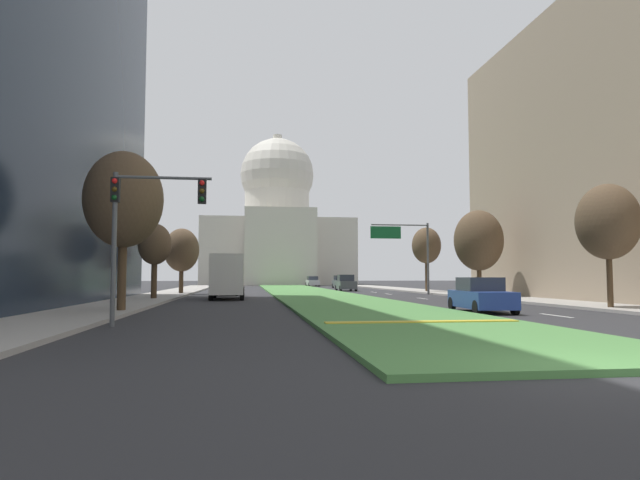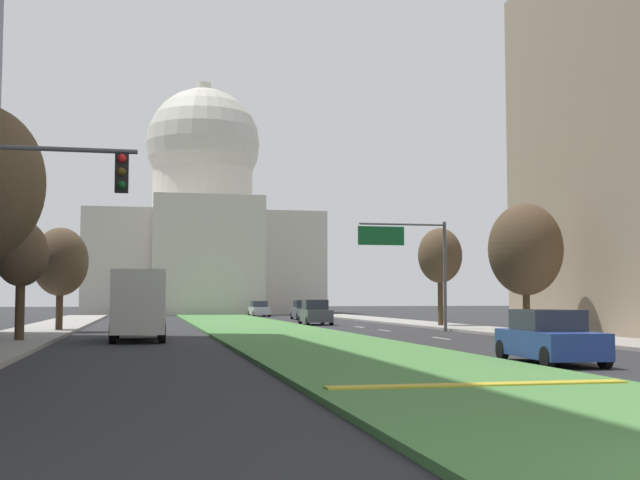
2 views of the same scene
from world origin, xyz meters
TOP-DOWN VIEW (x-y plane):
  - ground_plane at (0.00, 48.51)m, footprint 260.00×260.00m
  - grass_median at (0.00, 43.66)m, footprint 7.36×87.32m
  - median_curb_nose at (0.00, 9.26)m, footprint 6.62×0.50m
  - lane_dashes_right at (7.24, 30.82)m, footprint 0.16×35.77m
  - sidewalk_left at (-12.80, 38.81)m, footprint 4.00×87.32m
  - sidewalk_right at (12.80, 38.81)m, footprint 4.00×87.32m
  - capitol_building at (0.00, 96.34)m, footprint 28.40×22.25m
  - traffic_light_near_left at (-9.46, 10.50)m, footprint 3.34×0.35m
  - overhead_guide_sign at (8.49, 39.01)m, footprint 5.45×0.20m
  - street_tree_left_near at (-11.48, 17.18)m, footprint 3.54×3.54m
  - street_tree_right_near at (11.99, 16.30)m, footprint 3.04×3.04m
  - street_tree_left_mid at (-12.23, 30.49)m, footprint 2.30×2.30m
  - street_tree_right_mid at (11.82, 31.11)m, footprint 3.73×3.73m
  - street_tree_left_far at (-11.75, 42.24)m, footprint 3.16×3.16m
  - street_tree_right_far at (12.30, 44.66)m, footprint 2.94×2.94m
  - sedan_lead_stopped at (4.96, 15.66)m, footprint 2.19×4.47m
  - sedan_midblock at (-7.37, 39.59)m, footprint 2.14×4.48m
  - sedan_distant at (5.25, 51.74)m, footprint 2.03×4.30m
  - sedan_far_horizon at (7.07, 65.57)m, footprint 2.06×4.60m
  - sedan_very_far at (4.81, 78.99)m, footprint 1.88×4.46m
  - box_truck_delivery at (-7.22, 31.49)m, footprint 2.40×6.40m

SIDE VIEW (x-z plane):
  - ground_plane at x=0.00m, z-range 0.00..0.00m
  - lane_dashes_right at x=7.24m, z-range 0.00..0.01m
  - grass_median at x=0.00m, z-range 0.00..0.14m
  - sidewalk_left at x=-12.80m, z-range 0.00..0.15m
  - sidewalk_right at x=12.80m, z-range 0.00..0.15m
  - median_curb_nose at x=0.00m, z-range 0.14..0.18m
  - sedan_lead_stopped at x=4.96m, z-range -0.04..1.58m
  - sedan_very_far at x=4.81m, z-range -0.05..1.58m
  - sedan_midblock at x=-7.37m, z-range -0.05..1.59m
  - sedan_far_horizon at x=7.07m, z-range -0.06..1.70m
  - sedan_distant at x=5.25m, z-range -0.07..1.76m
  - box_truck_delivery at x=-7.22m, z-range 0.08..3.28m
  - traffic_light_near_left at x=-9.46m, z-range 1.20..6.40m
  - street_tree_left_mid at x=-12.23m, z-range 1.16..6.50m
  - street_tree_left_far at x=-11.75m, z-range 1.01..7.04m
  - street_tree_right_near at x=11.99m, z-range 1.23..7.53m
  - street_tree_right_mid at x=11.82m, z-range 1.03..7.78m
  - overhead_guide_sign at x=8.49m, z-range 1.39..7.89m
  - street_tree_right_far at x=12.30m, z-range 1.44..8.06m
  - street_tree_left_near at x=-11.48m, z-range 1.46..8.86m
  - capitol_building at x=0.00m, z-range -3.52..25.91m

